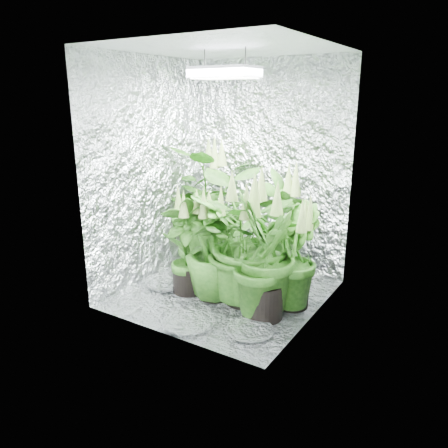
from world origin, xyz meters
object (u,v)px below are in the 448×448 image
plant_a (212,203)px  plant_g (264,258)px  grow_lamp (224,73)px  circulation_fan (297,289)px  plant_f (188,246)px  plant_d (214,249)px  plant_c (293,258)px  plant_b (282,228)px  plant_e (245,241)px

plant_a → plant_g: plant_a is taller
grow_lamp → circulation_fan: 1.80m
plant_f → plant_g: (0.76, -0.07, 0.07)m
grow_lamp → plant_f: bearing=-156.5°
plant_a → plant_d: 0.92m
plant_c → plant_d: (-0.62, -0.20, 0.02)m
plant_b → plant_c: (0.31, -0.45, -0.09)m
plant_d → plant_e: (0.26, 0.05, 0.11)m
plant_d → circulation_fan: (0.65, 0.23, -0.30)m
circulation_fan → plant_c: bearing=-139.5°
plant_c → circulation_fan: (0.03, 0.03, -0.28)m
grow_lamp → plant_e: grow_lamp is taller
plant_g → plant_f: bearing=175.0°
plant_a → plant_g: bearing=-39.3°
plant_b → plant_d: (-0.31, -0.65, -0.07)m
plant_c → plant_d: bearing=-162.3°
plant_d → plant_f: size_ratio=1.02×
plant_b → plant_f: (-0.57, -0.68, -0.08)m
plant_d → plant_g: plant_g is taller
plant_a → grow_lamp: bearing=-49.4°
grow_lamp → plant_a: grow_lamp is taller
grow_lamp → circulation_fan: bearing=11.9°
plant_b → plant_e: (-0.05, -0.60, 0.04)m
plant_a → circulation_fan: (1.16, -0.51, -0.47)m
plant_g → circulation_fan: plant_g is taller
plant_c → plant_d: plant_d is taller
grow_lamp → plant_g: bearing=-22.4°
plant_b → grow_lamp: bearing=-116.5°
plant_d → circulation_fan: bearing=19.5°
grow_lamp → plant_f: size_ratio=0.53×
plant_d → plant_a: bearing=124.7°
grow_lamp → plant_e: size_ratio=0.41×
plant_d → plant_e: plant_e is taller
plant_b → plant_c: plant_b is taller
plant_d → plant_f: plant_d is taller
grow_lamp → plant_g: (0.47, -0.19, -1.34)m
plant_c → plant_e: 0.41m
plant_a → plant_b: size_ratio=1.24×
plant_a → plant_f: bearing=-71.6°
plant_b → plant_g: 0.77m
plant_b → plant_f: plant_b is taller
plant_g → plant_a: bearing=140.7°
plant_g → plant_c: bearing=68.1°
circulation_fan → plant_e: bearing=-162.1°
plant_f → plant_b: bearing=50.1°
plant_c → circulation_fan: size_ratio=2.83×
plant_e → plant_f: plant_e is taller
grow_lamp → plant_c: bearing=9.4°
plant_b → circulation_fan: plant_b is taller
plant_g → grow_lamp: bearing=157.6°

